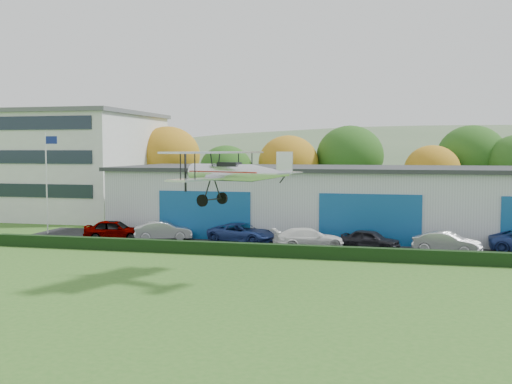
% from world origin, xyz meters
% --- Properties ---
extents(ground, '(300.00, 300.00, 0.00)m').
position_xyz_m(ground, '(0.00, 0.00, 0.00)').
color(ground, '#326620').
rests_on(ground, ground).
extents(apron, '(48.00, 9.00, 0.05)m').
position_xyz_m(apron, '(3.00, 21.00, 0.03)').
color(apron, black).
rests_on(apron, ground).
extents(hedge, '(46.00, 0.60, 0.80)m').
position_xyz_m(hedge, '(3.00, 16.20, 0.40)').
color(hedge, black).
rests_on(hedge, ground).
extents(hangar, '(40.60, 12.60, 5.30)m').
position_xyz_m(hangar, '(5.00, 27.98, 2.66)').
color(hangar, '#B2B7BC').
rests_on(hangar, ground).
extents(office_block, '(20.60, 15.60, 10.40)m').
position_xyz_m(office_block, '(-28.00, 35.00, 5.21)').
color(office_block, silver).
rests_on(office_block, ground).
extents(flagpole, '(1.05, 0.10, 8.00)m').
position_xyz_m(flagpole, '(-19.88, 22.00, 4.78)').
color(flagpole, silver).
rests_on(flagpole, ground).
extents(tree_belt, '(75.70, 13.22, 10.12)m').
position_xyz_m(tree_belt, '(0.85, 40.62, 5.61)').
color(tree_belt, '#3D2614').
rests_on(tree_belt, ground).
extents(distant_hills, '(430.00, 196.00, 56.00)m').
position_xyz_m(distant_hills, '(-4.38, 140.00, -13.05)').
color(distant_hills, '#4C6642').
rests_on(distant_hills, ground).
extents(car_0, '(4.58, 2.59, 1.47)m').
position_xyz_m(car_0, '(-13.33, 20.16, 0.79)').
color(car_0, gray).
rests_on(car_0, apron).
extents(car_1, '(4.43, 2.81, 1.38)m').
position_xyz_m(car_1, '(-9.77, 20.87, 0.74)').
color(car_1, silver).
rests_on(car_1, apron).
extents(car_2, '(5.25, 3.29, 1.35)m').
position_xyz_m(car_2, '(-3.92, 21.12, 0.73)').
color(car_2, navy).
rests_on(car_2, apron).
extents(car_3, '(5.19, 3.68, 1.40)m').
position_xyz_m(car_3, '(1.17, 19.38, 0.75)').
color(car_3, silver).
rests_on(car_3, apron).
extents(car_4, '(4.16, 2.55, 1.32)m').
position_xyz_m(car_4, '(5.16, 20.05, 0.71)').
color(car_4, black).
rests_on(car_4, apron).
extents(car_5, '(4.42, 2.57, 1.38)m').
position_xyz_m(car_5, '(9.99, 19.69, 0.74)').
color(car_5, silver).
rests_on(car_5, apron).
extents(biplane, '(6.68, 7.53, 2.83)m').
position_xyz_m(biplane, '(-1.49, 9.70, 5.56)').
color(biplane, silver).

